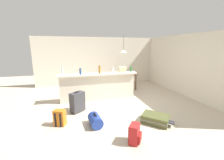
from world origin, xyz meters
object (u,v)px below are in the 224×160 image
suitcase_upright_charcoal (77,102)px  backpack_red (135,134)px  grocery_bag (122,70)px  suitcase_flat_olive (155,119)px  bottle_clear (62,71)px  duffel_bag_blue (95,120)px  backpack_orange (60,118)px  pendant_lamp (123,51)px  dining_table (124,76)px  dining_chair_near_partition (127,81)px  bottle_blue (80,71)px  bottle_green (131,69)px  bottle_white (113,70)px  bottle_amber (100,70)px

suitcase_upright_charcoal → backpack_red: size_ratio=1.60×
grocery_bag → suitcase_flat_olive: (0.22, -2.09, -1.04)m
suitcase_flat_olive → suitcase_upright_charcoal: size_ratio=1.25×
bottle_clear → duffel_bag_blue: bottle_clear is taller
backpack_orange → duffel_bag_blue: size_ratio=0.83×
pendant_lamp → duffel_bag_blue: (-1.80, -2.96, -1.66)m
backpack_red → dining_table: bearing=73.6°
dining_table → pendant_lamp: pendant_lamp is taller
grocery_bag → dining_chair_near_partition: 1.06m
bottle_clear → pendant_lamp: pendant_lamp is taller
duffel_bag_blue → suitcase_flat_olive: bearing=-9.5°
duffel_bag_blue → grocery_bag: bearing=53.3°
bottle_blue → dining_table: bottle_blue is taller
bottle_green → dining_chair_near_partition: (0.11, 0.70, -0.63)m
suitcase_flat_olive → bottle_blue: bearing=131.9°
bottle_white → bottle_green: (0.72, -0.02, 0.00)m
dining_chair_near_partition → grocery_bag: bearing=-123.1°
suitcase_flat_olive → duffel_bag_blue: (-1.58, 0.26, 0.04)m
pendant_lamp → backpack_orange: size_ratio=1.92×
bottle_green → suitcase_upright_charcoal: (-2.12, -0.87, -0.82)m
bottle_clear → dining_table: bottle_clear is taller
bottle_white → grocery_bag: grocery_bag is taller
suitcase_upright_charcoal → bottle_clear: bearing=115.3°
bottle_clear → backpack_orange: bearing=-91.2°
bottle_white → dining_chair_near_partition: size_ratio=0.23×
bottle_green → pendant_lamp: bearing=85.9°
bottle_blue → grocery_bag: bearing=2.6°
bottle_green → dining_chair_near_partition: bottle_green is taller
bottle_blue → dining_table: (2.09, 1.30, -0.51)m
bottle_green → duffel_bag_blue: bottle_green is taller
suitcase_flat_olive → backpack_orange: 2.52m
bottle_amber → grocery_bag: (0.90, 0.03, -0.04)m
dining_chair_near_partition → backpack_red: dining_chair_near_partition is taller
duffel_bag_blue → pendant_lamp: bearing=58.7°
bottle_blue → duffel_bag_blue: 2.03m
bottle_amber → suitcase_flat_olive: size_ratio=0.36×
backpack_red → bottle_blue: bearing=109.3°
dining_chair_near_partition → suitcase_flat_olive: 2.85m
pendant_lamp → duffel_bag_blue: 3.84m
pendant_lamp → suitcase_flat_olive: 3.65m
bottle_blue → bottle_white: (1.23, 0.12, -0.01)m
bottle_clear → grocery_bag: size_ratio=1.12×
bottle_white → bottle_green: bottle_green is taller
bottle_clear → bottle_blue: (0.61, -0.15, -0.03)m
bottle_green → backpack_orange: 3.17m
bottle_blue → duffel_bag_blue: size_ratio=0.46×
dining_chair_near_partition → suitcase_upright_charcoal: (-2.23, -1.57, -0.19)m
duffel_bag_blue → backpack_red: bearing=-52.0°
bottle_blue → bottle_green: (1.95, 0.10, -0.00)m
suitcase_flat_olive → backpack_orange: size_ratio=2.00×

